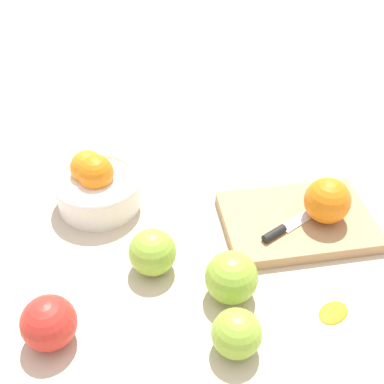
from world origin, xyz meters
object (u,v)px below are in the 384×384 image
(orange_on_board, at_px, (327,201))
(knife, at_px, (288,226))
(cutting_board, at_px, (297,222))
(apple_front_center, at_px, (231,278))
(bowl, at_px, (97,185))
(apple_front_left, at_px, (152,252))
(apple_front_left_2, at_px, (49,323))
(apple_front_center_2, at_px, (237,334))

(orange_on_board, bearing_deg, knife, -161.43)
(cutting_board, distance_m, apple_front_center, 0.20)
(orange_on_board, xyz_separation_m, apple_front_center, (-0.18, -0.14, -0.02))
(bowl, height_order, apple_front_left, bowl)
(cutting_board, xyz_separation_m, apple_front_left_2, (-0.39, -0.21, 0.03))
(bowl, bearing_deg, orange_on_board, -11.51)
(apple_front_center_2, relative_size, apple_front_left_2, 0.90)
(cutting_board, height_order, apple_front_left_2, apple_front_left_2)
(knife, bearing_deg, apple_front_center, -132.45)
(orange_on_board, distance_m, apple_front_left, 0.31)
(cutting_board, bearing_deg, bowl, 167.63)
(orange_on_board, distance_m, knife, 0.08)
(bowl, bearing_deg, knife, -17.37)
(cutting_board, relative_size, apple_front_left_2, 3.27)
(orange_on_board, bearing_deg, cutting_board, 175.47)
(knife, distance_m, apple_front_left_2, 0.41)
(cutting_board, relative_size, apple_front_center_2, 3.64)
(knife, height_order, apple_front_center, apple_front_center)
(cutting_board, distance_m, apple_front_left, 0.27)
(bowl, distance_m, apple_front_left, 0.19)
(knife, xyz_separation_m, apple_front_left, (-0.23, -0.06, 0.01))
(orange_on_board, height_order, apple_front_left_2, orange_on_board)
(cutting_board, height_order, orange_on_board, orange_on_board)
(apple_front_center, bearing_deg, apple_front_left_2, -165.37)
(cutting_board, relative_size, apple_front_center, 3.17)
(bowl, height_order, knife, bowl)
(apple_front_center, height_order, apple_front_left_2, apple_front_center)
(orange_on_board, relative_size, apple_front_center_2, 1.12)
(knife, xyz_separation_m, apple_front_left_2, (-0.37, -0.19, 0.01))
(knife, height_order, apple_front_left_2, apple_front_left_2)
(bowl, height_order, orange_on_board, bowl)
(orange_on_board, distance_m, apple_front_center_2, 0.30)
(cutting_board, height_order, apple_front_center_2, apple_front_center_2)
(bowl, xyz_separation_m, apple_front_center, (0.22, -0.22, -0.00))
(bowl, relative_size, apple_front_left_2, 2.06)
(apple_front_center, height_order, apple_front_center_2, apple_front_center)
(cutting_board, relative_size, orange_on_board, 3.25)
(apple_front_center_2, bearing_deg, orange_on_board, 52.89)
(apple_front_left, height_order, apple_front_left_2, apple_front_left_2)
(orange_on_board, height_order, knife, orange_on_board)
(bowl, distance_m, apple_front_center_2, 0.38)
(orange_on_board, bearing_deg, apple_front_center_2, -127.11)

